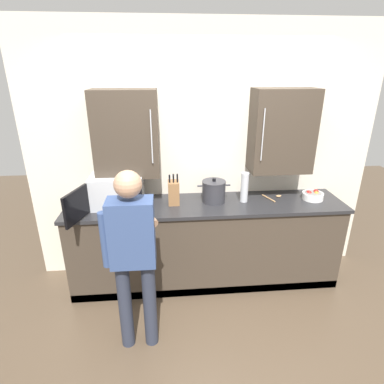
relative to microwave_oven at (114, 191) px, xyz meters
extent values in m
plane|color=#4C3D2D|center=(0.92, -0.85, -1.08)|extent=(9.54, 9.54, 0.00)
cube|color=beige|center=(0.92, 0.31, 0.25)|extent=(3.66, 0.10, 2.67)
cube|color=#3D3328|center=(0.15, 0.10, 0.54)|extent=(0.61, 0.32, 0.82)
cylinder|color=#B7BABF|center=(0.40, -0.07, 0.54)|extent=(0.01, 0.01, 0.49)
cube|color=#3D3328|center=(1.68, 0.10, 0.54)|extent=(0.61, 0.32, 0.82)
cylinder|color=#B7BABF|center=(1.44, -0.07, 0.54)|extent=(0.01, 0.01, 0.49)
cube|color=#3D3328|center=(0.92, -0.03, -0.64)|extent=(2.79, 0.56, 0.89)
cube|color=#232326|center=(0.92, -0.03, -0.17)|extent=(2.83, 0.60, 0.03)
cube|color=black|center=(0.92, -0.29, -1.04)|extent=(2.79, 0.04, 0.09)
cube|color=#B7BABF|center=(0.03, 0.01, 0.00)|extent=(0.51, 0.34, 0.31)
cube|color=beige|center=(-0.04, 0.00, 0.00)|extent=(0.33, 0.29, 0.25)
cube|color=black|center=(0.21, -0.16, 0.00)|extent=(0.14, 0.01, 0.29)
cube|color=black|center=(-0.28, -0.33, 0.00)|extent=(0.14, 0.36, 0.29)
cube|color=brown|center=(0.59, 0.00, -0.04)|extent=(0.11, 0.15, 0.24)
cylinder|color=black|center=(0.55, -0.02, 0.12)|extent=(0.02, 0.02, 0.08)
cylinder|color=black|center=(0.59, -0.02, 0.12)|extent=(0.02, 0.02, 0.09)
cylinder|color=black|center=(0.63, -0.02, 0.12)|extent=(0.02, 0.02, 0.09)
cylinder|color=tan|center=(1.59, 0.03, -0.15)|extent=(0.09, 0.20, 0.01)
ellipsoid|color=tan|center=(1.71, 0.08, -0.15)|extent=(0.08, 0.06, 0.02)
cylinder|color=#2D2D33|center=(1.00, 0.02, -0.05)|extent=(0.24, 0.24, 0.21)
cylinder|color=#2D2D33|center=(1.00, 0.02, 0.06)|extent=(0.24, 0.24, 0.02)
cylinder|color=black|center=(1.00, 0.02, 0.08)|extent=(0.04, 0.04, 0.03)
cylinder|color=#2D2D33|center=(0.86, 0.02, 0.02)|extent=(0.05, 0.02, 0.02)
cylinder|color=#2D2D33|center=(1.14, 0.02, 0.02)|extent=(0.05, 0.02, 0.02)
cylinder|color=white|center=(2.05, -0.01, -0.12)|extent=(0.22, 0.22, 0.07)
cylinder|color=slate|center=(2.05, -0.01, -0.11)|extent=(0.18, 0.18, 0.05)
sphere|color=red|center=(2.01, -0.01, -0.09)|extent=(0.05, 0.05, 0.05)
sphere|color=red|center=(2.01, 0.01, -0.09)|extent=(0.05, 0.05, 0.05)
sphere|color=red|center=(2.09, 0.01, -0.09)|extent=(0.06, 0.06, 0.06)
sphere|color=orange|center=(2.08, -0.02, -0.09)|extent=(0.05, 0.05, 0.05)
cylinder|color=#B7BABF|center=(1.31, -0.01, -0.02)|extent=(0.08, 0.08, 0.28)
cylinder|color=#B7BABF|center=(1.31, -0.01, 0.14)|extent=(0.08, 0.08, 0.03)
cylinder|color=#282D3D|center=(0.15, -0.86, -0.68)|extent=(0.11, 0.11, 0.81)
cylinder|color=#282D3D|center=(0.35, -0.86, -0.68)|extent=(0.11, 0.11, 0.81)
cube|color=#334775|center=(0.25, -0.86, -0.01)|extent=(0.34, 0.20, 0.53)
sphere|color=tan|center=(0.25, -0.86, 0.38)|extent=(0.20, 0.20, 0.20)
cylinder|color=tan|center=(0.26, -0.61, 0.13)|extent=(0.38, 0.55, 0.21)
cylinder|color=#334775|center=(0.05, -0.86, -0.06)|extent=(0.07, 0.07, 0.45)
camera|label=1|loc=(0.52, -2.93, 1.14)|focal=29.29mm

